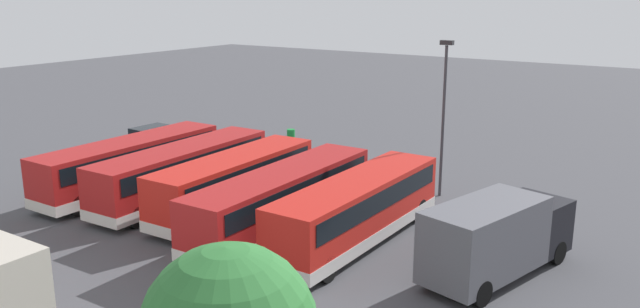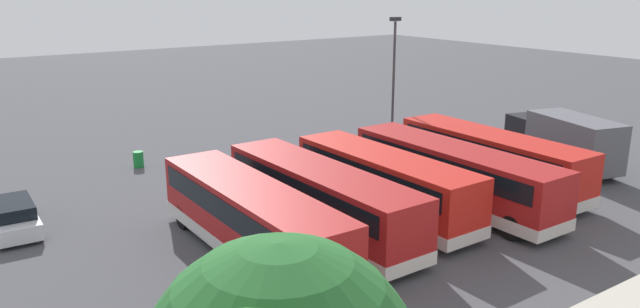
% 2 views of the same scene
% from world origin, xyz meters
% --- Properties ---
extents(ground_plane, '(140.00, 140.00, 0.00)m').
position_xyz_m(ground_plane, '(0.00, 0.00, 0.00)').
color(ground_plane, '#47474C').
extents(bus_single_deck_near_end, '(2.70, 11.20, 2.95)m').
position_xyz_m(bus_single_deck_near_end, '(-7.33, 9.59, 1.62)').
color(bus_single_deck_near_end, red).
rests_on(bus_single_deck_near_end, ground).
extents(bus_single_deck_second, '(2.69, 11.86, 2.95)m').
position_xyz_m(bus_single_deck_second, '(-3.72, 10.35, 1.62)').
color(bus_single_deck_second, '#A51919').
rests_on(bus_single_deck_second, ground).
extents(bus_single_deck_third, '(2.78, 10.54, 2.95)m').
position_xyz_m(bus_single_deck_third, '(-0.04, 9.53, 1.62)').
color(bus_single_deck_third, red).
rests_on(bus_single_deck_third, ground).
extents(bus_single_deck_fourth, '(2.84, 11.50, 2.95)m').
position_xyz_m(bus_single_deck_fourth, '(3.60, 9.57, 1.62)').
color(bus_single_deck_fourth, '#A51919').
rests_on(bus_single_deck_fourth, ground).
extents(bus_single_deck_fifth, '(2.64, 11.58, 2.95)m').
position_xyz_m(bus_single_deck_fifth, '(7.22, 10.04, 1.62)').
color(bus_single_deck_fifth, '#A51919').
rests_on(bus_single_deck_fifth, ground).
extents(box_truck_blue, '(4.27, 7.88, 3.20)m').
position_xyz_m(box_truck_blue, '(-13.69, 9.56, 1.71)').
color(box_truck_blue, '#595960').
rests_on(box_truck_blue, ground).
extents(car_hatchback_silver, '(1.94, 4.63, 1.43)m').
position_xyz_m(car_hatchback_silver, '(14.63, 1.82, 0.70)').
color(car_hatchback_silver, silver).
rests_on(car_hatchback_silver, ground).
extents(lamp_post_tall, '(0.70, 0.30, 8.55)m').
position_xyz_m(lamp_post_tall, '(-7.74, 1.20, 4.96)').
color(lamp_post_tall, '#38383D').
rests_on(lamp_post_tall, ground).
extents(waste_bin_yellow, '(0.60, 0.60, 0.95)m').
position_xyz_m(waste_bin_yellow, '(6.83, -4.75, 0.47)').
color(waste_bin_yellow, '#197F33').
rests_on(waste_bin_yellow, ground).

